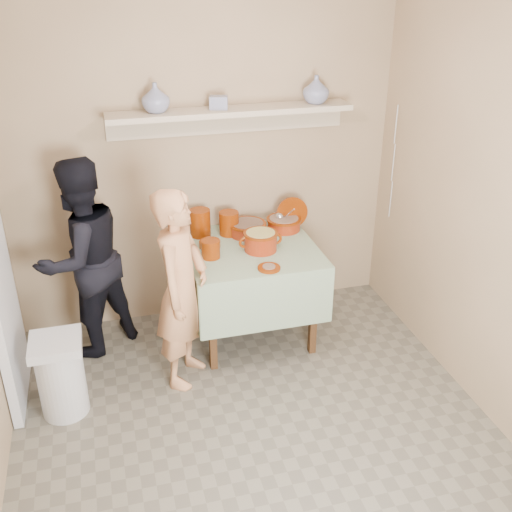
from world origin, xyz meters
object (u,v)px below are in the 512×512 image
object	(u,v)px
person_helper	(82,259)
serving_table	(250,261)
cazuela_rice	(261,240)
trash_bin	(61,376)
person_cook	(182,289)

from	to	relation	value
person_helper	serving_table	size ratio (longest dim) A/B	1.54
serving_table	cazuela_rice	xyz separation A→B (m)	(0.06, -0.08, 0.20)
person_helper	trash_bin	bearing A→B (deg)	38.88
cazuela_rice	person_cook	bearing A→B (deg)	-152.06
person_helper	serving_table	bearing A→B (deg)	137.72
cazuela_rice	trash_bin	size ratio (longest dim) A/B	0.59
serving_table	trash_bin	world-z (taller)	serving_table
person_helper	trash_bin	xyz separation A→B (m)	(-0.20, -0.72, -0.47)
person_cook	trash_bin	xyz separation A→B (m)	(-0.83, -0.16, -0.43)
person_cook	person_helper	distance (m)	0.84
person_cook	cazuela_rice	distance (m)	0.74
person_helper	cazuela_rice	world-z (taller)	person_helper
cazuela_rice	trash_bin	world-z (taller)	cazuela_rice
serving_table	cazuela_rice	size ratio (longest dim) A/B	2.95
person_helper	serving_table	world-z (taller)	person_helper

